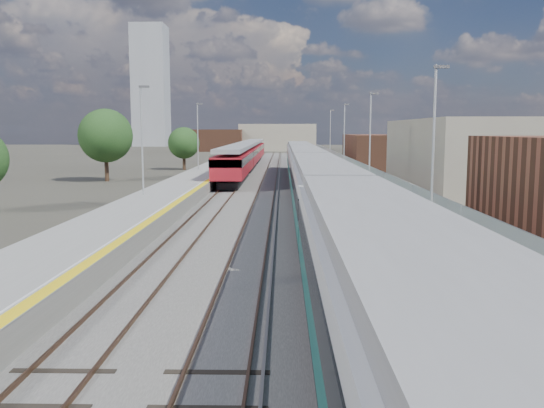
{
  "coord_description": "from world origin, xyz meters",
  "views": [
    {
      "loc": [
        -0.52,
        -5.47,
        5.51
      ],
      "look_at": [
        -1.01,
        20.12,
        2.2
      ],
      "focal_mm": 38.0,
      "sensor_mm": 36.0,
      "label": 1
    }
  ],
  "objects": [
    {
      "name": "ground",
      "position": [
        0.0,
        50.0,
        0.0
      ],
      "size": [
        320.0,
        320.0,
        0.0
      ],
      "primitive_type": "plane",
      "color": "#47443A",
      "rests_on": "ground"
    },
    {
      "name": "ballast_bed",
      "position": [
        -2.25,
        52.5,
        0.03
      ],
      "size": [
        10.5,
        155.0,
        0.06
      ],
      "primitive_type": "cube",
      "color": "#565451",
      "rests_on": "ground"
    },
    {
      "name": "tracks",
      "position": [
        -1.65,
        54.18,
        0.11
      ],
      "size": [
        8.96,
        160.0,
        0.17
      ],
      "color": "#4C3323",
      "rests_on": "ground"
    },
    {
      "name": "platform_right",
      "position": [
        5.28,
        52.49,
        0.54
      ],
      "size": [
        4.7,
        155.0,
        8.52
      ],
      "color": "slate",
      "rests_on": "ground"
    },
    {
      "name": "platform_left",
      "position": [
        -9.05,
        52.49,
        0.52
      ],
      "size": [
        4.3,
        155.0,
        8.52
      ],
      "color": "slate",
      "rests_on": "ground"
    },
    {
      "name": "buildings",
      "position": [
        -18.12,
        138.6,
        10.7
      ],
      "size": [
        72.0,
        185.5,
        40.0
      ],
      "color": "brown",
      "rests_on": "ground"
    },
    {
      "name": "green_train",
      "position": [
        1.5,
        35.03,
        2.29
      ],
      "size": [
        2.96,
        82.34,
        3.26
      ],
      "color": "black",
      "rests_on": "ground"
    },
    {
      "name": "red_train",
      "position": [
        -5.5,
        73.6,
        2.17
      ],
      "size": [
        2.91,
        59.0,
        3.67
      ],
      "color": "black",
      "rests_on": "ground"
    },
    {
      "name": "tree_b",
      "position": [
        -19.47,
        55.92,
        4.88
      ],
      "size": [
        5.72,
        5.72,
        7.75
      ],
      "color": "#382619",
      "rests_on": "ground"
    },
    {
      "name": "tree_c",
      "position": [
        -14.21,
        73.91,
        3.7
      ],
      "size": [
        4.34,
        4.34,
        5.88
      ],
      "color": "#382619",
      "rests_on": "ground"
    },
    {
      "name": "tree_d",
      "position": [
        20.06,
        72.48,
        4.33
      ],
      "size": [
        5.07,
        5.07,
        6.87
      ],
      "color": "#382619",
      "rests_on": "ground"
    }
  ]
}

